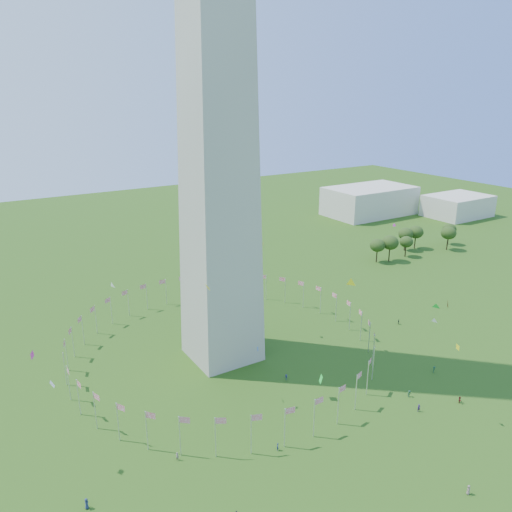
# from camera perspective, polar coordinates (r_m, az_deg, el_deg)

# --- Properties ---
(ground) EXTENTS (600.00, 600.00, 0.00)m
(ground) POSITION_cam_1_polar(r_m,az_deg,el_deg) (105.19, 10.20, -22.51)
(ground) COLOR #224510
(ground) RESTS_ON ground
(washington_monument) EXTENTS (16.80, 16.80, 169.00)m
(washington_monument) POSITION_cam_1_polar(r_m,az_deg,el_deg) (122.12, -4.75, 25.88)
(washington_monument) COLOR #B5AFA1
(washington_monument) RESTS_ON ground
(flag_ring) EXTENTS (80.24, 80.24, 9.00)m
(flag_ring) POSITION_cam_1_polar(r_m,az_deg,el_deg) (136.80, -3.87, -9.54)
(flag_ring) COLOR silver
(flag_ring) RESTS_ON ground
(gov_building_east_a) EXTENTS (50.00, 30.00, 16.00)m
(gov_building_east_a) POSITION_cam_1_polar(r_m,az_deg,el_deg) (298.32, 12.83, 6.18)
(gov_building_east_a) COLOR beige
(gov_building_east_a) RESTS_ON ground
(gov_building_east_b) EXTENTS (35.00, 25.00, 12.00)m
(gov_building_east_b) POSITION_cam_1_polar(r_m,az_deg,el_deg) (309.44, 22.05, 5.34)
(gov_building_east_b) COLOR beige
(gov_building_east_b) RESTS_ON ground
(crowd) EXTENTS (100.83, 65.57, 2.04)m
(crowd) POSITION_cam_1_polar(r_m,az_deg,el_deg) (109.31, 14.03, -20.41)
(crowd) COLOR black
(crowd) RESTS_ON ground
(kites_aloft) EXTENTS (106.37, 63.77, 34.98)m
(kites_aloft) POSITION_cam_1_polar(r_m,az_deg,el_deg) (118.14, 11.82, -5.95)
(kites_aloft) COLOR yellow
(kites_aloft) RESTS_ON ground
(tree_line_east) EXTENTS (53.44, 16.10, 10.94)m
(tree_line_east) POSITION_cam_1_polar(r_m,az_deg,el_deg) (230.71, 17.57, 1.53)
(tree_line_east) COLOR #304E1A
(tree_line_east) RESTS_ON ground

